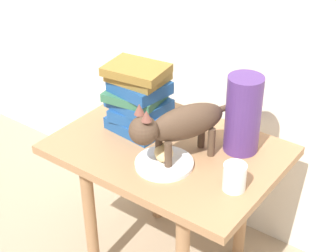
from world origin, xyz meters
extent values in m
cube|color=#9E724C|center=(0.00, 0.00, 0.53)|extent=(0.75, 0.53, 0.03)
cylinder|color=#9E724C|center=(-0.20, -0.20, 0.26)|extent=(0.04, 0.04, 0.51)
cylinder|color=#9E724C|center=(-0.20, 0.20, 0.26)|extent=(0.04, 0.04, 0.51)
cylinder|color=#9E724C|center=(0.20, 0.20, 0.26)|extent=(0.04, 0.04, 0.51)
cylinder|color=white|center=(0.05, -0.09, 0.55)|extent=(0.19, 0.19, 0.01)
ellipsoid|color=#E0BC7A|center=(0.04, -0.08, 0.58)|extent=(0.10, 0.10, 0.05)
cylinder|color=#4C3828|center=(0.08, -0.10, 0.59)|extent=(0.02, 0.02, 0.10)
cylinder|color=#4C3828|center=(0.02, -0.08, 0.59)|extent=(0.02, 0.02, 0.10)
cylinder|color=#4C3828|center=(0.14, 0.04, 0.59)|extent=(0.02, 0.02, 0.10)
cylinder|color=#4C3828|center=(0.09, 0.07, 0.59)|extent=(0.02, 0.02, 0.10)
ellipsoid|color=#4C3828|center=(0.08, -0.02, 0.68)|extent=(0.19, 0.27, 0.11)
sphere|color=#4C3828|center=(0.02, -0.15, 0.69)|extent=(0.09, 0.09, 0.09)
cone|color=brown|center=(0.04, -0.16, 0.75)|extent=(0.03, 0.03, 0.03)
cone|color=brown|center=(0.00, -0.14, 0.75)|extent=(0.03, 0.03, 0.03)
cylinder|color=#4C3828|center=(0.17, 0.17, 0.69)|extent=(0.09, 0.15, 0.02)
cube|color=#1E4C8C|center=(-0.15, 0.03, 0.56)|extent=(0.21, 0.16, 0.04)
cube|color=#1E4C8C|center=(-0.14, 0.04, 0.61)|extent=(0.19, 0.17, 0.04)
cube|color=#1E4C8C|center=(-0.15, 0.04, 0.64)|extent=(0.21, 0.17, 0.03)
cube|color=#336B4C|center=(-0.16, 0.02, 0.68)|extent=(0.21, 0.17, 0.03)
cube|color=#1E4C8C|center=(-0.14, 0.03, 0.71)|extent=(0.20, 0.17, 0.04)
cube|color=olive|center=(-0.15, 0.03, 0.75)|extent=(0.19, 0.15, 0.03)
cube|color=olive|center=(-0.14, 0.02, 0.78)|extent=(0.21, 0.17, 0.03)
cylinder|color=#4C2D72|center=(0.20, 0.13, 0.68)|extent=(0.12, 0.12, 0.26)
cylinder|color=silver|center=(0.29, -0.07, 0.59)|extent=(0.07, 0.07, 0.08)
cylinder|color=silver|center=(0.29, -0.07, 0.57)|extent=(0.06, 0.06, 0.04)
camera|label=1|loc=(0.83, -1.16, 1.50)|focal=54.71mm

